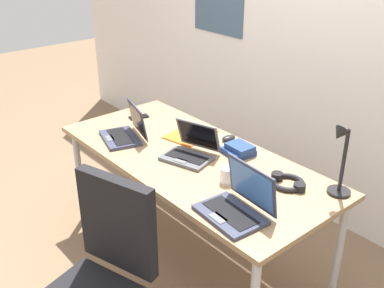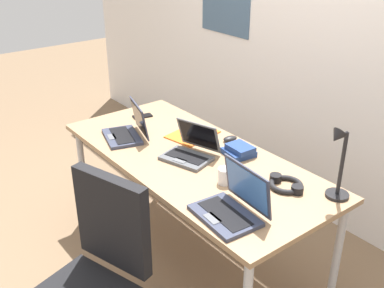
{
  "view_description": "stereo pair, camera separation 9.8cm",
  "coord_description": "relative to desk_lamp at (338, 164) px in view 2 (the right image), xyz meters",
  "views": [
    {
      "loc": [
        1.85,
        -1.56,
        2.0
      ],
      "look_at": [
        0.0,
        0.0,
        0.82
      ],
      "focal_mm": 42.95,
      "sensor_mm": 36.0,
      "label": 1
    },
    {
      "loc": [
        1.91,
        -1.49,
        2.0
      ],
      "look_at": [
        0.0,
        0.0,
        0.82
      ],
      "focal_mm": 42.95,
      "sensor_mm": 36.0,
      "label": 2
    }
  ],
  "objects": [
    {
      "name": "ground_plane",
      "position": [
        -0.8,
        -0.28,
        -0.94
      ],
      "size": [
        12.0,
        12.0,
        0.0
      ],
      "primitive_type": "plane",
      "color": "#7A6047"
    },
    {
      "name": "coffee_mug",
      "position": [
        -0.44,
        -0.33,
        -0.15
      ],
      "size": [
        0.11,
        0.08,
        0.09
      ],
      "color": "white",
      "rests_on": "desk"
    },
    {
      "name": "laptop_front_right",
      "position": [
        -1.26,
        -0.44,
        -0.15
      ],
      "size": [
        0.36,
        0.32,
        0.22
      ],
      "color": "#33384C",
      "rests_on": "desk"
    },
    {
      "name": "laptop_near_lamp",
      "position": [
        -0.8,
        -0.29,
        -0.16
      ],
      "size": [
        0.34,
        0.33,
        0.2
      ],
      "color": "#515459",
      "rests_on": "desk"
    },
    {
      "name": "paper_folder_by_keyboard",
      "position": [
        -1.04,
        -0.09,
        -0.19
      ],
      "size": [
        0.29,
        0.35,
        0.01
      ],
      "primitive_type": "cube",
      "rotation": [
        0.0,
        0.0,
        0.2
      ],
      "color": "orange",
      "rests_on": "desk"
    },
    {
      "name": "wall_back",
      "position": [
        -0.8,
        0.82,
        0.36
      ],
      "size": [
        6.0,
        0.13,
        2.6
      ],
      "color": "silver",
      "rests_on": "ground_plane"
    },
    {
      "name": "computer_mouse",
      "position": [
        -0.81,
        0.04,
        -0.18
      ],
      "size": [
        0.07,
        0.1,
        0.03
      ],
      "primitive_type": "ellipsoid",
      "rotation": [
        0.0,
        0.0,
        -0.16
      ],
      "color": "black",
      "rests_on": "desk"
    },
    {
      "name": "laptop_back_left",
      "position": [
        -0.21,
        -0.5,
        -0.15
      ],
      "size": [
        0.34,
        0.29,
        0.24
      ],
      "color": "#33384C",
      "rests_on": "desk"
    },
    {
      "name": "desk_lamp",
      "position": [
        0.0,
        0.0,
        0.0
      ],
      "size": [
        0.12,
        0.18,
        0.4
      ],
      "color": "black",
      "rests_on": "desk"
    },
    {
      "name": "desk",
      "position": [
        -0.8,
        -0.28,
        -0.25
      ],
      "size": [
        1.8,
        0.8,
        0.74
      ],
      "color": "#9E7A56",
      "rests_on": "ground_plane"
    },
    {
      "name": "book_stack",
      "position": [
        -0.64,
        -0.05,
        -0.17
      ],
      "size": [
        0.18,
        0.18,
        0.07
      ],
      "color": "navy",
      "rests_on": "desk"
    },
    {
      "name": "headphones",
      "position": [
        -0.22,
        -0.1,
        -0.18
      ],
      "size": [
        0.21,
        0.18,
        0.04
      ],
      "color": "black",
      "rests_on": "desk"
    },
    {
      "name": "cell_phone",
      "position": [
        -1.5,
        -0.18,
        -0.19
      ],
      "size": [
        0.09,
        0.15,
        0.01
      ],
      "primitive_type": "cube",
      "rotation": [
        0.0,
        0.0,
        -0.23
      ],
      "color": "black",
      "rests_on": "desk"
    }
  ]
}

